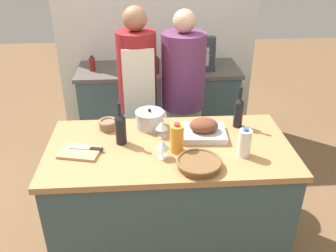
# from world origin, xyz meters

# --- Properties ---
(ground_plane) EXTENTS (12.00, 12.00, 0.00)m
(ground_plane) POSITION_xyz_m (0.00, 0.00, 0.00)
(ground_plane) COLOR brown
(kitchen_island) EXTENTS (1.59, 0.80, 0.92)m
(kitchen_island) POSITION_xyz_m (0.00, 0.00, 0.46)
(kitchen_island) COLOR #3D565B
(kitchen_island) RESTS_ON ground_plane
(back_counter) EXTENTS (1.71, 0.60, 0.88)m
(back_counter) POSITION_xyz_m (0.00, 1.63, 0.44)
(back_counter) COLOR #3D565B
(back_counter) RESTS_ON ground_plane
(back_wall) EXTENTS (2.21, 0.10, 2.55)m
(back_wall) POSITION_xyz_m (0.00, 1.98, 1.27)
(back_wall) COLOR silver
(back_wall) RESTS_ON ground_plane
(roasting_pan) EXTENTS (0.31, 0.28, 0.13)m
(roasting_pan) POSITION_xyz_m (0.24, 0.11, 0.97)
(roasting_pan) COLOR #BCBCC1
(roasting_pan) RESTS_ON kitchen_island
(wicker_basket) EXTENTS (0.27, 0.27, 0.05)m
(wicker_basket) POSITION_xyz_m (0.16, -0.26, 0.95)
(wicker_basket) COLOR brown
(wicker_basket) RESTS_ON kitchen_island
(cutting_board) EXTENTS (0.28, 0.22, 0.02)m
(cutting_board) POSITION_xyz_m (-0.57, -0.06, 0.93)
(cutting_board) COLOR tan
(cutting_board) RESTS_ON kitchen_island
(stock_pot) EXTENTS (0.20, 0.20, 0.14)m
(stock_pot) POSITION_xyz_m (-0.12, 0.27, 0.98)
(stock_pot) COLOR #B7B7BC
(stock_pot) RESTS_ON kitchen_island
(mixing_bowl) EXTENTS (0.14, 0.14, 0.07)m
(mixing_bowl) POSITION_xyz_m (-0.41, 0.26, 0.96)
(mixing_bowl) COLOR #846647
(mixing_bowl) RESTS_ON kitchen_island
(juice_jug) EXTENTS (0.09, 0.09, 0.20)m
(juice_jug) POSITION_xyz_m (0.04, -0.07, 1.01)
(juice_jug) COLOR orange
(juice_jug) RESTS_ON kitchen_island
(milk_jug) EXTENTS (0.08, 0.08, 0.19)m
(milk_jug) POSITION_xyz_m (0.45, -0.14, 1.01)
(milk_jug) COLOR white
(milk_jug) RESTS_ON kitchen_island
(wine_bottle_green) EXTENTS (0.07, 0.07, 0.29)m
(wine_bottle_green) POSITION_xyz_m (-0.31, 0.05, 1.03)
(wine_bottle_green) COLOR black
(wine_bottle_green) RESTS_ON kitchen_island
(wine_bottle_dark) EXTENTS (0.06, 0.06, 0.30)m
(wine_bottle_dark) POSITION_xyz_m (0.51, 0.23, 1.04)
(wine_bottle_dark) COLOR black
(wine_bottle_dark) RESTS_ON kitchen_island
(wine_glass_left) EXTENTS (0.08, 0.08, 0.12)m
(wine_glass_left) POSITION_xyz_m (-0.05, -0.14, 1.01)
(wine_glass_left) COLOR silver
(wine_glass_left) RESTS_ON kitchen_island
(wine_glass_right) EXTENTS (0.08, 0.08, 0.12)m
(wine_glass_right) POSITION_xyz_m (-0.04, 0.12, 1.00)
(wine_glass_right) COLOR silver
(wine_glass_right) RESTS_ON kitchen_island
(knife_chef) EXTENTS (0.21, 0.07, 0.01)m
(knife_chef) POSITION_xyz_m (-0.52, -0.03, 0.94)
(knife_chef) COLOR #B7B7BC
(knife_chef) RESTS_ON cutting_board
(stand_mixer) EXTENTS (0.18, 0.14, 0.35)m
(stand_mixer) POSITION_xyz_m (0.49, 1.54, 1.03)
(stand_mixer) COLOR #333842
(stand_mixer) RESTS_ON back_counter
(condiment_bottle_tall) EXTENTS (0.06, 0.06, 0.16)m
(condiment_bottle_tall) POSITION_xyz_m (-0.69, 1.60, 0.95)
(condiment_bottle_tall) COLOR maroon
(condiment_bottle_tall) RESTS_ON back_counter
(condiment_bottle_short) EXTENTS (0.06, 0.06, 0.17)m
(condiment_bottle_short) POSITION_xyz_m (-0.08, 1.75, 0.96)
(condiment_bottle_short) COLOR #332D28
(condiment_bottle_short) RESTS_ON back_counter
(condiment_bottle_extra) EXTENTS (0.07, 0.07, 0.18)m
(condiment_bottle_extra) POSITION_xyz_m (-0.03, 1.47, 0.96)
(condiment_bottle_extra) COLOR #332D28
(condiment_bottle_extra) RESTS_ON back_counter
(person_cook_aproned) EXTENTS (0.32, 0.33, 1.66)m
(person_cook_aproned) POSITION_xyz_m (-0.21, 0.83, 0.92)
(person_cook_aproned) COLOR beige
(person_cook_aproned) RESTS_ON ground_plane
(person_cook_guest) EXTENTS (0.38, 0.38, 1.62)m
(person_cook_guest) POSITION_xyz_m (0.18, 0.91, 0.89)
(person_cook_guest) COLOR beige
(person_cook_guest) RESTS_ON ground_plane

